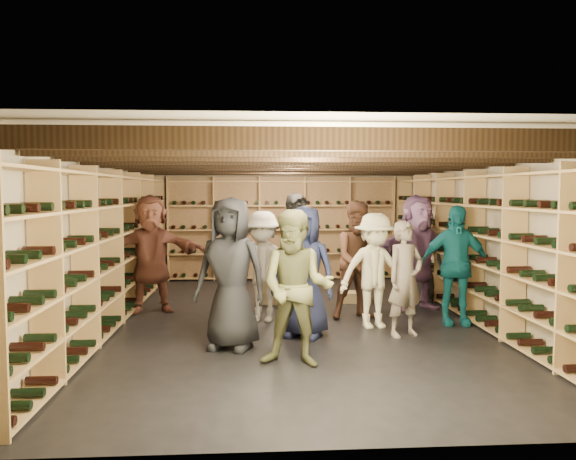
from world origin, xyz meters
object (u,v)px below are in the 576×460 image
at_px(crate_stack_right, 299,277).
at_px(person_1, 299,256).
at_px(person_12, 420,256).
at_px(person_5, 151,253).
at_px(person_7, 405,279).
at_px(person_11, 418,252).
at_px(person_8, 360,260).
at_px(person_4, 455,265).
at_px(crate_loose, 356,297).
at_px(person_9, 263,266).
at_px(person_2, 297,288).
at_px(person_3, 375,271).
at_px(person_10, 232,265).
at_px(person_6, 304,271).
at_px(crate_stack_left, 276,288).

bearing_deg(crate_stack_right, person_1, -95.08).
bearing_deg(person_12, person_5, -164.05).
distance_m(person_7, person_11, 1.73).
bearing_deg(person_8, person_4, -27.01).
relative_size(crate_loose, person_11, 0.28).
bearing_deg(person_7, person_1, 114.63).
bearing_deg(crate_loose, person_11, -35.10).
distance_m(person_4, person_9, 2.68).
bearing_deg(crate_stack_right, person_2, -95.20).
height_order(person_2, person_3, person_2).
distance_m(person_4, person_10, 3.18).
height_order(person_6, person_12, person_6).
bearing_deg(crate_stack_left, person_2, -88.63).
height_order(crate_loose, person_10, person_10).
relative_size(crate_loose, person_2, 0.30).
bearing_deg(person_11, person_8, -166.24).
xyz_separation_m(person_1, person_9, (-0.53, -0.16, -0.13)).
bearing_deg(person_11, person_9, 178.85).
bearing_deg(person_12, person_6, -125.78).
bearing_deg(crate_stack_left, person_4, -33.82).
bearing_deg(person_3, person_8, 90.30).
bearing_deg(crate_loose, crate_stack_right, 126.57).
distance_m(person_2, person_3, 1.99).
height_order(person_3, person_9, person_9).
bearing_deg(person_10, person_8, 10.32).
height_order(crate_loose, person_4, person_4).
xyz_separation_m(person_6, person_7, (1.29, -0.06, -0.10)).
height_order(person_1, person_3, person_1).
bearing_deg(person_1, person_10, 147.58).
height_order(person_5, person_7, person_5).
bearing_deg(crate_loose, person_5, -171.23).
xyz_separation_m(crate_stack_left, person_12, (2.42, -0.00, 0.52)).
relative_size(crate_stack_right, person_3, 0.38).
distance_m(person_1, person_4, 2.20).
distance_m(person_8, person_10, 1.88).
relative_size(crate_stack_left, crate_stack_right, 0.95).
distance_m(person_3, person_7, 0.55).
bearing_deg(person_5, person_4, -23.03).
height_order(crate_stack_left, crate_stack_right, same).
bearing_deg(crate_loose, crate_stack_left, 180.00).
bearing_deg(person_11, person_5, 162.33).
bearing_deg(person_8, person_1, 165.34).
height_order(person_8, person_10, person_8).
height_order(person_7, person_8, person_8).
height_order(person_2, person_4, same).
xyz_separation_m(person_6, person_10, (-0.96, 1.20, -0.07)).
bearing_deg(person_12, crate_stack_left, -170.67).
bearing_deg(person_2, crate_stack_left, 107.04).
relative_size(person_1, person_4, 1.10).
relative_size(person_4, person_10, 1.09).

